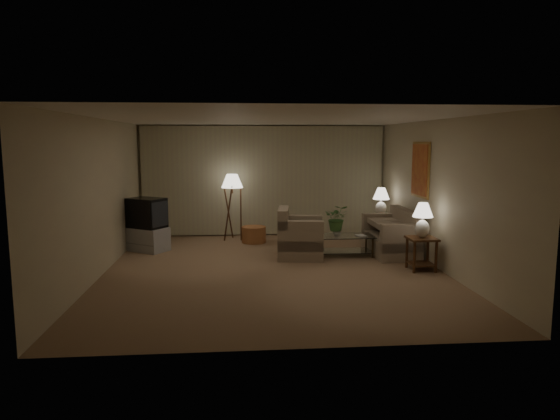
% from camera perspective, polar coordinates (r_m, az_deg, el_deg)
% --- Properties ---
extents(ground, '(7.00, 7.00, 0.00)m').
position_cam_1_polar(ground, '(9.10, -0.75, -6.83)').
color(ground, '#89634B').
rests_on(ground, ground).
extents(room_shell, '(6.04, 7.02, 2.72)m').
position_cam_1_polar(room_shell, '(10.32, -1.24, 4.75)').
color(room_shell, '#C1B294').
rests_on(room_shell, ground).
extents(sofa, '(1.65, 0.83, 0.73)m').
position_cam_1_polar(sofa, '(10.54, 12.51, -2.95)').
color(sofa, gray).
rests_on(sofa, ground).
extents(armchair, '(1.15, 1.11, 0.79)m').
position_cam_1_polar(armchair, '(9.99, 2.35, -3.20)').
color(armchair, gray).
rests_on(armchair, ground).
extents(side_table_near, '(0.49, 0.49, 0.60)m').
position_cam_1_polar(side_table_near, '(9.33, 15.86, -4.21)').
color(side_table_near, '#37200F').
rests_on(side_table_near, ground).
extents(side_table_far, '(0.48, 0.40, 0.60)m').
position_cam_1_polar(side_table_far, '(11.76, 11.40, -1.66)').
color(side_table_far, '#37200F').
rests_on(side_table_far, ground).
extents(table_lamp_near, '(0.36, 0.36, 0.63)m').
position_cam_1_polar(table_lamp_near, '(9.23, 16.00, -0.77)').
color(table_lamp_near, white).
rests_on(table_lamp_near, side_table_near).
extents(table_lamp_far, '(0.38, 0.38, 0.65)m').
position_cam_1_polar(table_lamp_far, '(11.68, 11.48, 1.20)').
color(table_lamp_far, white).
rests_on(table_lamp_far, side_table_far).
extents(coffee_table, '(1.19, 0.65, 0.41)m').
position_cam_1_polar(coffee_table, '(10.21, 7.32, -3.67)').
color(coffee_table, silver).
rests_on(coffee_table, ground).
extents(tv_cabinet, '(1.31, 1.29, 0.50)m').
position_cam_1_polar(tv_cabinet, '(10.96, -14.89, -3.22)').
color(tv_cabinet, '#959597').
rests_on(tv_cabinet, ground).
extents(crt_tv, '(1.21, 1.19, 0.62)m').
position_cam_1_polar(crt_tv, '(10.87, -14.99, -0.32)').
color(crt_tv, black).
rests_on(crt_tv, tv_cabinet).
extents(floor_lamp, '(0.50, 0.50, 1.55)m').
position_cam_1_polar(floor_lamp, '(11.74, -5.46, 0.50)').
color(floor_lamp, '#37200F').
rests_on(floor_lamp, ground).
extents(ottoman, '(0.60, 0.60, 0.37)m').
position_cam_1_polar(ottoman, '(11.48, -3.01, -2.81)').
color(ottoman, '#9F6035').
rests_on(ottoman, ground).
extents(vase, '(0.15, 0.15, 0.16)m').
position_cam_1_polar(vase, '(10.14, 6.51, -2.50)').
color(vase, white).
rests_on(vase, coffee_table).
extents(flowers, '(0.55, 0.50, 0.53)m').
position_cam_1_polar(flowers, '(10.08, 6.54, -0.59)').
color(flowers, '#3E6E31').
rests_on(flowers, vase).
extents(book, '(0.22, 0.27, 0.02)m').
position_cam_1_polar(book, '(10.14, 8.83, -2.94)').
color(book, olive).
rests_on(book, coffee_table).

